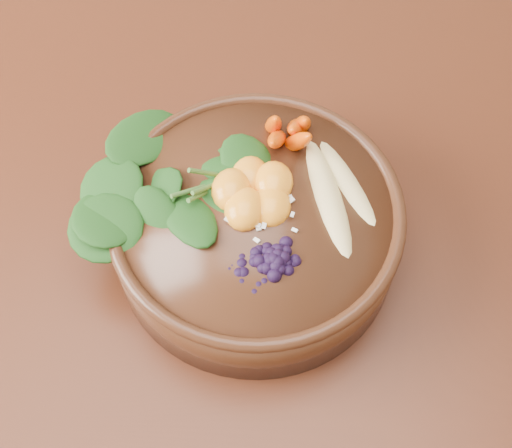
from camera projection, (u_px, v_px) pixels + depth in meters
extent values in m
plane|color=#381E0F|center=(176.00, 435.00, 1.36)|extent=(4.00, 4.00, 0.00)
cube|color=#502211|center=(107.00, 256.00, 0.73)|extent=(1.60, 0.90, 0.04)
cylinder|color=#482513|center=(256.00, 229.00, 0.68)|extent=(0.35, 0.35, 0.07)
ellipsoid|color=#E0CC84|center=(348.00, 175.00, 0.66)|extent=(0.10, 0.14, 0.02)
ellipsoid|color=#E0CC84|center=(330.00, 188.00, 0.64)|extent=(0.07, 0.14, 0.02)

